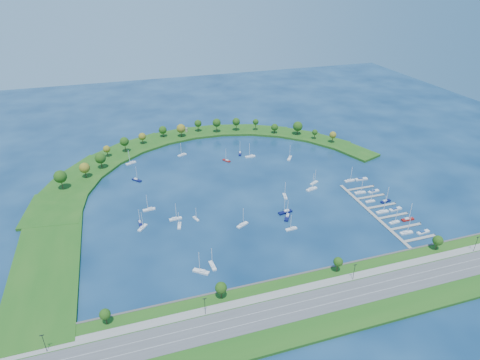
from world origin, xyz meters
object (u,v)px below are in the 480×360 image
object	(u,v)px
moored_boat_15	(182,155)
docked_boat_4	(382,211)
moored_boat_19	(240,153)
moored_boat_12	(137,180)
moored_boat_16	(213,265)
dock_system	(381,212)
moored_boat_13	(242,225)
docked_boat_11	(361,179)
moored_boat_1	(142,227)
moored_boat_20	(287,217)
moored_boat_18	(290,158)
docked_boat_1	(423,232)
moored_boat_9	(312,189)
docked_boat_7	(386,201)
moored_boat_11	(179,225)
docked_boat_2	(394,222)
moored_boat_2	(149,209)
moored_boat_8	(201,271)
docked_boat_0	(406,232)
moored_boat_7	(140,223)
docked_boat_6	(370,201)
docked_boat_8	(360,192)
docked_boat_3	(408,219)
moored_boat_17	(250,156)
moored_boat_3	(196,218)
moored_boat_4	(285,212)
moored_boat_6	(285,196)
moored_boat_14	(175,218)
moored_boat_21	(227,160)
docked_boat_5	(395,209)
harbor_tower	(186,130)
moored_boat_10	(131,163)
docked_boat_9	(373,191)

from	to	relation	value
moored_boat_15	docked_boat_4	world-z (taller)	docked_boat_4
moored_boat_19	moored_boat_12	bearing A→B (deg)	-57.46
moored_boat_16	dock_system	bearing A→B (deg)	-85.06
moored_boat_13	docked_boat_11	distance (m)	112.46
moored_boat_1	moored_boat_20	xyz separation A→B (m)	(93.19, -16.48, 0.06)
moored_boat_18	docked_boat_1	distance (m)	130.91
moored_boat_9	docked_boat_7	xyz separation A→B (m)	(42.33, -31.51, -0.05)
moored_boat_1	moored_boat_11	xyz separation A→B (m)	(23.00, -4.54, -0.03)
moored_boat_1	moored_boat_15	bearing A→B (deg)	15.35
moored_boat_9	docked_boat_4	xyz separation A→B (m)	(31.81, -42.82, -0.02)
moored_boat_15	moored_boat_16	distance (m)	152.29
docked_boat_2	docked_boat_1	bearing A→B (deg)	-60.44
moored_boat_2	moored_boat_8	world-z (taller)	moored_boat_8
docked_boat_0	moored_boat_15	bearing A→B (deg)	128.44
moored_boat_8	moored_boat_18	world-z (taller)	moored_boat_8
moored_boat_7	moored_boat_16	distance (m)	65.14
dock_system	moored_boat_1	size ratio (longest dim) A/B	6.84
moored_boat_9	docked_boat_6	world-z (taller)	moored_boat_9
docked_boat_1	docked_boat_11	world-z (taller)	docked_boat_11
dock_system	docked_boat_2	xyz separation A→B (m)	(0.23, -13.66, 0.53)
docked_boat_7	docked_boat_8	world-z (taller)	docked_boat_8
moored_boat_1	docked_boat_7	xyz separation A→B (m)	(167.89, -18.64, -0.01)
docked_boat_3	moored_boat_2	bearing A→B (deg)	159.51
moored_boat_17	docked_boat_2	bearing A→B (deg)	114.19
moored_boat_12	docked_boat_4	distance (m)	183.16
moored_boat_3	moored_boat_4	distance (m)	60.51
moored_boat_6	moored_boat_14	xyz separation A→B (m)	(-80.69, -5.52, 0.01)
moored_boat_1	moored_boat_11	bearing A→B (deg)	-62.63
moored_boat_21	moored_boat_8	bearing A→B (deg)	124.89
moored_boat_9	docked_boat_5	distance (m)	60.01
moored_boat_7	harbor_tower	bearing A→B (deg)	154.75
moored_boat_21	moored_boat_19	bearing A→B (deg)	-89.35
moored_boat_10	moored_boat_15	world-z (taller)	moored_boat_10
moored_boat_18	docked_boat_9	distance (m)	80.43
moored_boat_3	moored_boat_19	size ratio (longest dim) A/B	0.71
docked_boat_4	docked_boat_2	bearing A→B (deg)	-89.40
docked_boat_9	moored_boat_8	bearing A→B (deg)	-168.69
moored_boat_7	moored_boat_13	world-z (taller)	moored_boat_13
moored_boat_2	docked_boat_5	xyz separation A→B (m)	(161.43, -50.41, -0.20)
moored_boat_7	moored_boat_8	world-z (taller)	moored_boat_8
moored_boat_3	moored_boat_20	size ratio (longest dim) A/B	0.65
moored_boat_9	docked_boat_8	world-z (taller)	moored_boat_9
moored_boat_10	docked_boat_3	bearing A→B (deg)	117.66
moored_boat_10	moored_boat_18	world-z (taller)	moored_boat_18
moored_boat_7	docked_boat_11	world-z (taller)	moored_boat_7
moored_boat_14	moored_boat_17	distance (m)	110.56
moored_boat_12	moored_boat_17	distance (m)	99.64
moored_boat_14	moored_boat_21	bearing A→B (deg)	48.88
moored_boat_14	docked_boat_3	size ratio (longest dim) A/B	0.96
dock_system	moored_boat_17	bearing A→B (deg)	117.12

